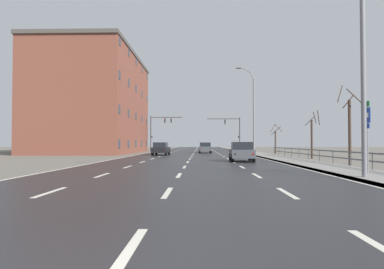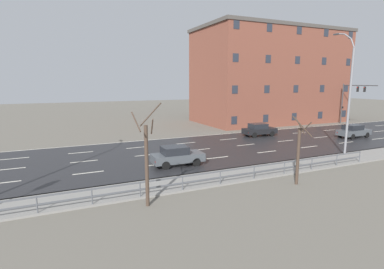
{
  "view_description": "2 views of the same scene",
  "coord_description": "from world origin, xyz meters",
  "px_view_note": "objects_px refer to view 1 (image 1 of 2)",
  "views": [
    {
      "loc": [
        0.98,
        -2.72,
        1.49
      ],
      "look_at": [
        -0.29,
        48.35,
        2.76
      ],
      "focal_mm": 32.05,
      "sensor_mm": 36.0,
      "label": 1
    },
    {
      "loc": [
        25.9,
        16.39,
        6.58
      ],
      "look_at": [
        0.0,
        28.15,
        1.59
      ],
      "focal_mm": 28.04,
      "sensor_mm": 36.0,
      "label": 2
    }
  ],
  "objects_px": {
    "highway_sign": "(367,128)",
    "street_lamp_foreground": "(358,44)",
    "traffic_signal_left": "(159,127)",
    "car_mid_centre": "(242,152)",
    "brick_building": "(95,104)",
    "car_near_left": "(205,148)",
    "traffic_signal_right": "(233,129)",
    "car_far_left": "(161,149)",
    "street_lamp_midground": "(253,112)"
  },
  "relations": [
    {
      "from": "street_lamp_foreground",
      "to": "traffic_signal_left",
      "type": "xyz_separation_m",
      "value": [
        -13.92,
        46.8,
        -1.16
      ]
    },
    {
      "from": "car_far_left",
      "to": "car_near_left",
      "type": "distance_m",
      "value": 11.14
    },
    {
      "from": "highway_sign",
      "to": "traffic_signal_left",
      "type": "height_order",
      "value": "traffic_signal_left"
    },
    {
      "from": "traffic_signal_left",
      "to": "car_near_left",
      "type": "height_order",
      "value": "traffic_signal_left"
    },
    {
      "from": "traffic_signal_left",
      "to": "car_far_left",
      "type": "xyz_separation_m",
      "value": [
        2.65,
        -19.1,
        -3.57
      ]
    },
    {
      "from": "car_mid_centre",
      "to": "car_near_left",
      "type": "distance_m",
      "value": 23.92
    },
    {
      "from": "street_lamp_foreground",
      "to": "street_lamp_midground",
      "type": "distance_m",
      "value": 28.56
    },
    {
      "from": "street_lamp_foreground",
      "to": "highway_sign",
      "type": "height_order",
      "value": "street_lamp_foreground"
    },
    {
      "from": "car_near_left",
      "to": "brick_building",
      "type": "height_order",
      "value": "brick_building"
    },
    {
      "from": "traffic_signal_right",
      "to": "car_mid_centre",
      "type": "relative_size",
      "value": 1.45
    },
    {
      "from": "street_lamp_midground",
      "to": "car_near_left",
      "type": "distance_m",
      "value": 11.5
    },
    {
      "from": "street_lamp_midground",
      "to": "car_mid_centre",
      "type": "bearing_deg",
      "value": -102.06
    },
    {
      "from": "street_lamp_midground",
      "to": "highway_sign",
      "type": "relative_size",
      "value": 3.24
    },
    {
      "from": "street_lamp_foreground",
      "to": "highway_sign",
      "type": "distance_m",
      "value": 3.78
    },
    {
      "from": "traffic_signal_right",
      "to": "brick_building",
      "type": "xyz_separation_m",
      "value": [
        -21.96,
        -8.59,
        3.51
      ]
    },
    {
      "from": "street_lamp_midground",
      "to": "brick_building",
      "type": "height_order",
      "value": "brick_building"
    },
    {
      "from": "street_lamp_foreground",
      "to": "car_near_left",
      "type": "bearing_deg",
      "value": 98.75
    },
    {
      "from": "traffic_signal_right",
      "to": "car_near_left",
      "type": "bearing_deg",
      "value": -119.24
    },
    {
      "from": "highway_sign",
      "to": "street_lamp_foreground",
      "type": "bearing_deg",
      "value": -124.79
    },
    {
      "from": "traffic_signal_right",
      "to": "car_far_left",
      "type": "bearing_deg",
      "value": -119.49
    },
    {
      "from": "street_lamp_midground",
      "to": "car_far_left",
      "type": "distance_m",
      "value": 12.25
    },
    {
      "from": "car_far_left",
      "to": "highway_sign",
      "type": "bearing_deg",
      "value": -62.34
    },
    {
      "from": "car_mid_centre",
      "to": "street_lamp_midground",
      "type": "bearing_deg",
      "value": 79.62
    },
    {
      "from": "street_lamp_midground",
      "to": "car_mid_centre",
      "type": "height_order",
      "value": "street_lamp_midground"
    },
    {
      "from": "highway_sign",
      "to": "traffic_signal_right",
      "type": "bearing_deg",
      "value": 92.03
    },
    {
      "from": "traffic_signal_left",
      "to": "brick_building",
      "type": "distance_m",
      "value": 12.79
    },
    {
      "from": "street_lamp_midground",
      "to": "car_near_left",
      "type": "relative_size",
      "value": 2.65
    },
    {
      "from": "highway_sign",
      "to": "brick_building",
      "type": "distance_m",
      "value": 43.8
    },
    {
      "from": "highway_sign",
      "to": "traffic_signal_right",
      "type": "xyz_separation_m",
      "value": [
        -1.6,
        45.12,
        1.87
      ]
    },
    {
      "from": "car_far_left",
      "to": "car_near_left",
      "type": "height_order",
      "value": "same"
    },
    {
      "from": "street_lamp_foreground",
      "to": "traffic_signal_right",
      "type": "xyz_separation_m",
      "value": [
        -0.63,
        46.53,
        -1.51
      ]
    },
    {
      "from": "car_mid_centre",
      "to": "car_near_left",
      "type": "xyz_separation_m",
      "value": [
        -2.61,
        23.78,
        0.0
      ]
    },
    {
      "from": "street_lamp_foreground",
      "to": "traffic_signal_right",
      "type": "distance_m",
      "value": 46.56
    },
    {
      "from": "street_lamp_foreground",
      "to": "car_near_left",
      "type": "xyz_separation_m",
      "value": [
        -5.75,
        37.37,
        -4.73
      ]
    },
    {
      "from": "street_lamp_foreground",
      "to": "highway_sign",
      "type": "xyz_separation_m",
      "value": [
        0.97,
        1.4,
        -3.38
      ]
    },
    {
      "from": "car_near_left",
      "to": "traffic_signal_right",
      "type": "bearing_deg",
      "value": 59.82
    },
    {
      "from": "street_lamp_midground",
      "to": "car_far_left",
      "type": "xyz_separation_m",
      "value": [
        -11.33,
        -0.86,
        -4.57
      ]
    },
    {
      "from": "street_lamp_foreground",
      "to": "car_near_left",
      "type": "height_order",
      "value": "street_lamp_foreground"
    },
    {
      "from": "street_lamp_foreground",
      "to": "car_mid_centre",
      "type": "relative_size",
      "value": 2.74
    },
    {
      "from": "car_far_left",
      "to": "brick_building",
      "type": "relative_size",
      "value": 0.17
    },
    {
      "from": "traffic_signal_right",
      "to": "highway_sign",
      "type": "bearing_deg",
      "value": -87.97
    },
    {
      "from": "street_lamp_foreground",
      "to": "traffic_signal_right",
      "type": "height_order",
      "value": "street_lamp_foreground"
    },
    {
      "from": "brick_building",
      "to": "highway_sign",
      "type": "bearing_deg",
      "value": -57.18
    },
    {
      "from": "highway_sign",
      "to": "traffic_signal_left",
      "type": "bearing_deg",
      "value": 108.17
    },
    {
      "from": "brick_building",
      "to": "car_near_left",
      "type": "bearing_deg",
      "value": -1.93
    },
    {
      "from": "traffic_signal_right",
      "to": "car_near_left",
      "type": "relative_size",
      "value": 1.46
    },
    {
      "from": "traffic_signal_left",
      "to": "car_mid_centre",
      "type": "xyz_separation_m",
      "value": [
        10.78,
        -33.21,
        -3.57
      ]
    },
    {
      "from": "car_mid_centre",
      "to": "car_far_left",
      "type": "xyz_separation_m",
      "value": [
        -8.13,
        14.1,
        0.0
      ]
    },
    {
      "from": "street_lamp_foreground",
      "to": "car_near_left",
      "type": "relative_size",
      "value": 2.76
    },
    {
      "from": "street_lamp_midground",
      "to": "traffic_signal_right",
      "type": "distance_m",
      "value": 18.03
    }
  ]
}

